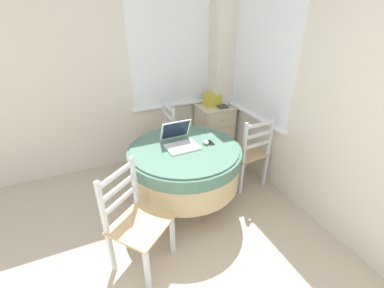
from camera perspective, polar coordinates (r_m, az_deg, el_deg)
corner_room_shell at (r=2.61m, az=2.32°, el=12.37°), size 4.36×4.79×2.55m
round_dining_table at (r=2.71m, az=-1.61°, el=-4.12°), size 1.17×1.17×0.72m
laptop at (r=2.64m, az=-2.70°, el=0.71°), size 0.33×0.36×0.24m
computer_mouse at (r=2.68m, az=3.09°, el=0.44°), size 0.05×0.08×0.04m
cell_phone at (r=2.71m, az=4.02°, el=0.34°), size 0.06×0.11×0.01m
dining_chair_near_back_window at (r=3.45m, az=-7.08°, el=1.24°), size 0.41×0.43×0.92m
dining_chair_near_right_window at (r=3.16m, az=12.36°, el=-1.87°), size 0.46×0.45×0.92m
dining_chair_camera_near at (r=2.22m, az=-12.38°, el=-16.46°), size 0.59×0.59×0.92m
corner_cabinet at (r=3.86m, az=4.98°, el=3.21°), size 0.49×0.47×0.75m
storage_box at (r=3.72m, az=4.49°, el=9.81°), size 0.22×0.18×0.17m
book_on_cabinet at (r=3.70m, az=6.48°, el=8.44°), size 0.13×0.21×0.02m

